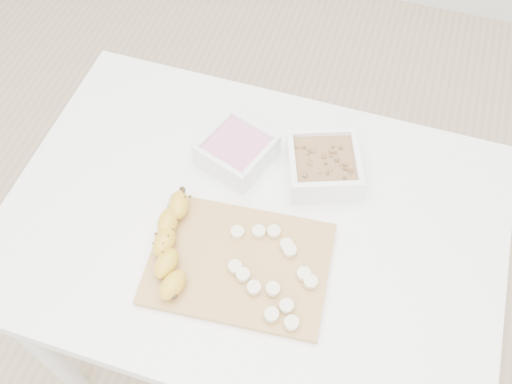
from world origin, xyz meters
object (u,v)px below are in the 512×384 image
(bowl_granola, at_px, (324,166))
(banana, at_px, (172,246))
(bowl_yogurt, at_px, (237,151))
(table, at_px, (252,243))
(cutting_board, at_px, (239,263))

(bowl_granola, height_order, banana, bowl_granola)
(banana, bearing_deg, bowl_yogurt, 73.38)
(table, bearing_deg, bowl_yogurt, 119.38)
(table, height_order, cutting_board, cutting_board)
(bowl_granola, relative_size, banana, 0.83)
(bowl_granola, bearing_deg, cutting_board, -111.81)
(bowl_yogurt, xyz_separation_m, cutting_board, (0.08, -0.24, -0.02))
(table, xyz_separation_m, banana, (-0.12, -0.12, 0.13))
(table, distance_m, banana, 0.21)
(bowl_yogurt, distance_m, bowl_granola, 0.18)
(table, relative_size, cutting_board, 2.95)
(bowl_yogurt, height_order, cutting_board, bowl_yogurt)
(bowl_granola, distance_m, banana, 0.35)
(bowl_yogurt, relative_size, cutting_board, 0.50)
(bowl_granola, bearing_deg, banana, -130.58)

